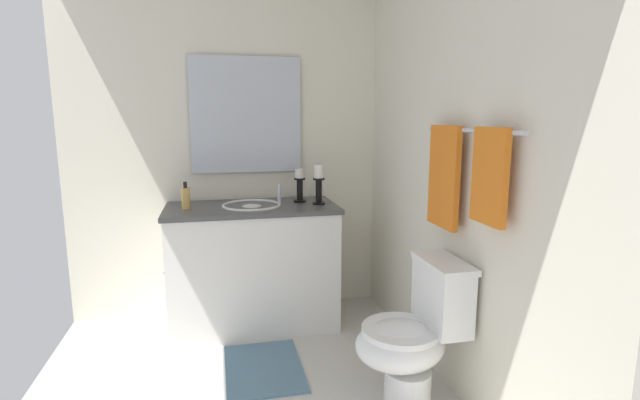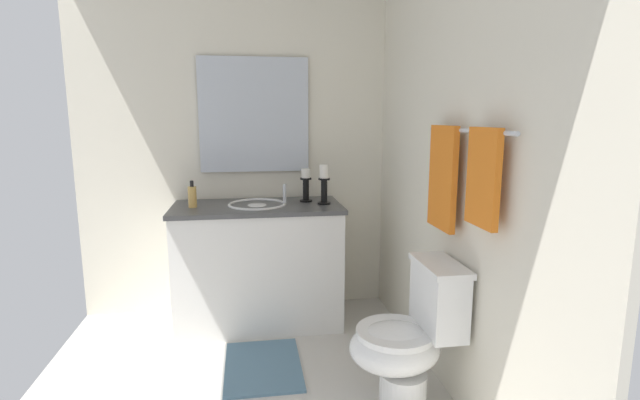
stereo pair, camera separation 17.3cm
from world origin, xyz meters
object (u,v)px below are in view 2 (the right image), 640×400
object	(u,v)px
candle_holder_tall	(324,183)
candle_holder_short	(306,185)
towel_center	(483,178)
bath_mat	(263,366)
vanity_cabinet	(259,265)
toilet	(408,338)
soap_bottle	(192,196)
towel_bar	(467,131)
towel_near_vanity	(443,178)
sink_basin	(257,210)
mirror	(254,115)

from	to	relation	value
candle_holder_tall	candle_holder_short	bearing A→B (deg)	-135.68
towel_center	bath_mat	size ratio (longest dim) A/B	0.70
vanity_cabinet	candle_holder_tall	size ratio (longest dim) A/B	4.24
candle_holder_short	toilet	world-z (taller)	candle_holder_short
candle_holder_tall	toilet	size ratio (longest dim) A/B	0.36
soap_bottle	towel_bar	xyz separation A→B (m)	(1.15, 1.36, 0.46)
soap_bottle	towel_bar	distance (m)	1.84
vanity_cabinet	towel_near_vanity	xyz separation A→B (m)	(0.96, 0.91, 0.72)
toilet	towel_bar	xyz separation A→B (m)	(0.06, 0.22, 1.03)
sink_basin	toilet	bearing A→B (deg)	32.70
vanity_cabinet	towel_bar	distance (m)	1.78
candle_holder_short	sink_basin	bearing A→B (deg)	-77.14
towel_near_vanity	towel_bar	bearing A→B (deg)	5.07
soap_bottle	towel_bar	size ratio (longest dim) A/B	0.22
towel_center	towel_bar	bearing A→B (deg)	174.93
toilet	towel_bar	size ratio (longest dim) A/B	0.92
toilet	bath_mat	world-z (taller)	toilet
sink_basin	towel_near_vanity	distance (m)	1.37
toilet	towel_center	bearing A→B (deg)	37.37
mirror	bath_mat	xyz separation A→B (m)	(0.91, 0.00, -1.46)
toilet	towel_center	xyz separation A→B (m)	(0.27, 0.20, 0.84)
sink_basin	mirror	size ratio (longest dim) A/B	0.49
mirror	towel_bar	world-z (taller)	mirror
mirror	candle_holder_short	size ratio (longest dim) A/B	3.47
toilet	sink_basin	bearing A→B (deg)	-147.30
towel_bar	towel_center	size ratio (longest dim) A/B	1.95
towel_near_vanity	towel_center	bearing A→B (deg)	0.00
towel_near_vanity	towel_center	distance (m)	0.41
mirror	towel_bar	size ratio (longest dim) A/B	1.01
soap_bottle	towel_near_vanity	xyz separation A→B (m)	(0.95, 1.34, 0.22)
mirror	candle_holder_short	xyz separation A→B (m)	(0.20, 0.35, -0.49)
sink_basin	soap_bottle	xyz separation A→B (m)	(0.02, -0.43, 0.11)
candle_holder_tall	towel_bar	world-z (taller)	towel_bar
sink_basin	towel_center	bearing A→B (deg)	33.66
candle_holder_short	toilet	bearing A→B (deg)	16.96
towel_near_vanity	bath_mat	distance (m)	1.50
towel_center	soap_bottle	bearing A→B (deg)	-135.29
towel_center	candle_holder_tall	bearing A→B (deg)	-161.28
mirror	candle_holder_short	distance (m)	0.63
vanity_cabinet	candle_holder_short	distance (m)	0.66
candle_holder_tall	candle_holder_short	size ratio (longest dim) A/B	1.16
bath_mat	towel_near_vanity	bearing A→B (deg)	69.65
toilet	towel_near_vanity	size ratio (longest dim) A/B	1.44
soap_bottle	towel_near_vanity	world-z (taller)	towel_near_vanity
vanity_cabinet	towel_center	xyz separation A→B (m)	(1.37, 0.91, 0.77)
sink_basin	soap_bottle	distance (m)	0.44
towel_near_vanity	sink_basin	bearing A→B (deg)	-136.57
towel_near_vanity	mirror	bearing A→B (deg)	-143.72
soap_bottle	towel_near_vanity	distance (m)	1.66
mirror	candle_holder_short	bearing A→B (deg)	60.06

